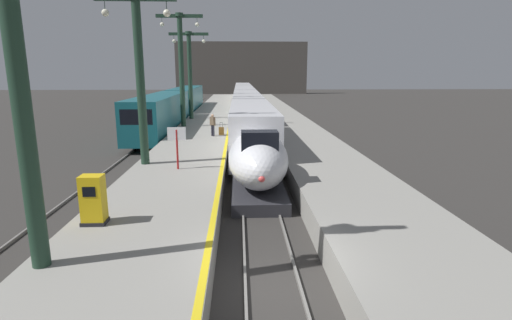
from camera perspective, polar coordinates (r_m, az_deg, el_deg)
The scene contains 19 objects.
ground_plane at distance 11.34m, azimuth 2.47°, elevation -18.34°, with size 260.00×260.00×0.00m, color #33302D.
platform_left at distance 34.99m, azimuth -7.67°, elevation 3.71°, with size 4.80×110.00×1.05m, color gray.
platform_right at distance 35.19m, azimuth 5.61°, elevation 3.82°, with size 4.80×110.00×1.05m, color gray.
platform_left_safety_stripe at distance 34.78m, azimuth -3.94°, elevation 4.62°, with size 0.20×107.80×0.01m, color yellow.
rail_main_left at distance 37.63m, azimuth -2.26°, elevation 3.71°, with size 0.08×110.00×0.12m, color slate.
rail_main_right at distance 37.67m, azimuth 0.03°, elevation 3.73°, with size 0.08×110.00×0.12m, color slate.
rail_secondary_left at distance 38.47m, azimuth -14.44°, elevation 3.52°, with size 0.08×110.00×0.12m, color slate.
rail_secondary_right at distance 38.18m, azimuth -12.23°, elevation 3.57°, with size 0.08×110.00×0.12m, color slate.
highspeed_train_main at distance 51.93m, azimuth -1.52°, elevation 8.27°, with size 2.92×74.97×3.60m.
regional_train_adjacent at distance 46.86m, azimuth -11.45°, elevation 7.76°, with size 2.85×36.60×3.80m.
station_column_near at distance 10.68m, azimuth -31.64°, elevation 16.89°, with size 4.00×0.68×9.71m.
station_column_mid at distance 21.39m, azimuth -16.50°, elevation 13.20°, with size 4.00×0.68×8.58m.
station_column_far at distance 36.25m, azimuth -10.76°, elevation 13.98°, with size 4.00×0.68×9.74m.
station_column_distant at distance 42.35m, azimuth -9.54°, elevation 13.12°, with size 4.00×0.68×8.83m.
passenger_near_edge at distance 30.36m, azimuth -6.28°, elevation 5.30°, with size 0.46×0.41×1.69m.
rolling_suitcase at distance 30.99m, azimuth -5.03°, elevation 4.20°, with size 0.40×0.22×0.98m.
ticket_machine_yellow at distance 13.67m, azimuth -22.43°, elevation -5.58°, with size 0.76×0.62×1.60m.
departure_info_board at distance 20.02m, azimuth -11.36°, elevation 2.91°, with size 0.90×0.10×2.12m.
terminus_back_wall at distance 111.70m, azimuth -2.09°, elevation 13.12°, with size 36.00×2.00×14.00m, color #4C4742.
Camera 1 is at (-0.89, -9.69, 5.81)m, focal length 27.71 mm.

